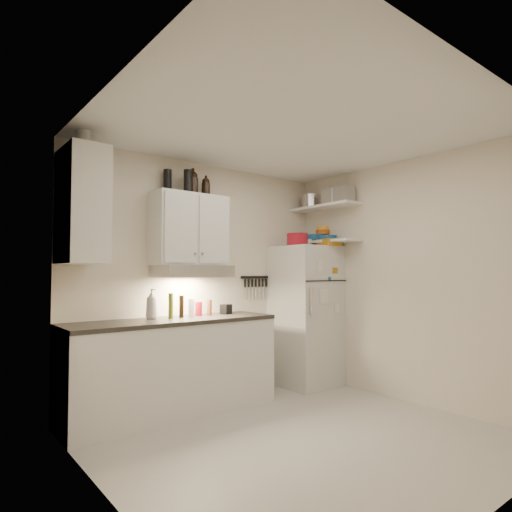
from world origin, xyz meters
TOP-DOWN VIEW (x-y plane):
  - floor at (0.00, 0.00)m, footprint 3.20×3.00m
  - ceiling at (0.00, 0.00)m, footprint 3.20×3.00m
  - back_wall at (0.00, 1.51)m, footprint 3.20×0.02m
  - left_wall at (-1.61, 0.00)m, footprint 0.02×3.00m
  - right_wall at (1.61, 0.00)m, footprint 0.02×3.00m
  - base_cabinet at (-0.55, 1.20)m, footprint 2.10×0.60m
  - countertop at (-0.55, 1.20)m, footprint 2.10×0.62m
  - upper_cabinet at (-0.30, 1.33)m, footprint 0.80×0.33m
  - side_cabinet at (-1.44, 1.20)m, footprint 0.33×0.55m
  - range_hood at (-0.30, 1.27)m, footprint 0.76×0.46m
  - fridge at (1.25, 1.16)m, footprint 0.70×0.68m
  - shelf_hi at (1.45, 1.02)m, footprint 0.30×0.95m
  - shelf_lo at (1.45, 1.02)m, footprint 0.30×0.95m
  - knife_strip at (0.70, 1.49)m, footprint 0.42×0.02m
  - dutch_oven at (1.04, 1.09)m, footprint 0.27×0.27m
  - book_stack at (1.40, 0.91)m, footprint 0.24×0.28m
  - spice_jar at (1.32, 1.16)m, footprint 0.06×0.06m
  - stock_pot at (1.52, 1.32)m, footprint 0.31×0.31m
  - tin_a at (1.46, 0.92)m, footprint 0.20×0.18m
  - tin_b at (1.47, 0.73)m, footprint 0.20×0.20m
  - bowl_teal at (1.51, 1.23)m, footprint 0.24×0.24m
  - bowl_orange at (1.57, 1.16)m, footprint 0.19×0.19m
  - bowl_yellow at (1.57, 1.16)m, footprint 0.15×0.15m
  - plates at (1.46, 1.01)m, footprint 0.28×0.28m
  - growler_a at (-0.27, 1.33)m, footprint 0.14×0.14m
  - growler_b at (-0.08, 1.37)m, footprint 0.10×0.10m
  - thermos_a at (-0.36, 1.28)m, footprint 0.10×0.10m
  - thermos_b at (-0.52, 1.41)m, footprint 0.10×0.10m
  - side_jar at (-1.44, 1.18)m, footprint 0.13×0.13m
  - soap_bottle at (-0.73, 1.32)m, footprint 0.15×0.15m
  - pepper_mill at (-0.09, 1.27)m, footprint 0.05×0.05m
  - oil_bottle at (-0.56, 1.23)m, footprint 0.06×0.06m
  - vinegar_bottle at (-0.44, 1.25)m, footprint 0.05×0.05m
  - clear_bottle at (-0.33, 1.24)m, footprint 0.06×0.06m
  - red_jar at (-0.20, 1.30)m, footprint 0.08×0.08m
  - caddy at (0.14, 1.29)m, footprint 0.15×0.13m

SIDE VIEW (x-z plane):
  - floor at x=0.00m, z-range -0.02..0.00m
  - base_cabinet at x=-0.55m, z-range 0.00..0.88m
  - fridge at x=1.25m, z-range 0.00..1.70m
  - countertop at x=-0.55m, z-range 0.88..0.92m
  - caddy at x=0.14m, z-range 0.92..1.03m
  - red_jar at x=-0.20m, z-range 0.92..1.07m
  - pepper_mill at x=-0.09m, z-range 0.92..1.09m
  - clear_bottle at x=-0.33m, z-range 0.92..1.11m
  - vinegar_bottle at x=-0.44m, z-range 0.92..1.14m
  - oil_bottle at x=-0.56m, z-range 0.92..1.17m
  - soap_bottle at x=-0.73m, z-range 0.92..1.25m
  - back_wall at x=0.00m, z-range 0.00..2.60m
  - left_wall at x=-1.61m, z-range 0.00..2.60m
  - right_wall at x=1.61m, z-range 0.00..2.60m
  - knife_strip at x=0.70m, z-range 1.31..1.33m
  - range_hood at x=-0.30m, z-range 1.33..1.45m
  - book_stack at x=1.40m, z-range 1.70..1.78m
  - spice_jar at x=1.32m, z-range 1.70..1.80m
  - shelf_lo at x=1.45m, z-range 1.75..1.77m
  - dutch_oven at x=1.04m, z-range 1.70..1.85m
  - plates at x=1.46m, z-range 1.77..1.84m
  - bowl_teal at x=1.51m, z-range 1.77..1.87m
  - upper_cabinet at x=-0.30m, z-range 1.45..2.20m
  - bowl_orange at x=1.57m, z-range 1.87..1.93m
  - side_cabinet at x=-1.44m, z-range 1.45..2.45m
  - bowl_yellow at x=1.57m, z-range 1.93..1.97m
  - shelf_hi at x=1.45m, z-range 2.19..2.22m
  - stock_pot at x=1.52m, z-range 2.21..2.40m
  - tin_a at x=1.46m, z-range 2.21..2.40m
  - growler_b at x=-0.08m, z-range 2.20..2.42m
  - tin_b at x=1.47m, z-range 2.21..2.41m
  - thermos_a at x=-0.36m, z-range 2.20..2.44m
  - thermos_b at x=-0.52m, z-range 2.20..2.45m
  - growler_a at x=-0.27m, z-range 2.20..2.46m
  - side_jar at x=-1.44m, z-range 2.45..2.62m
  - ceiling at x=0.00m, z-range 2.60..2.62m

